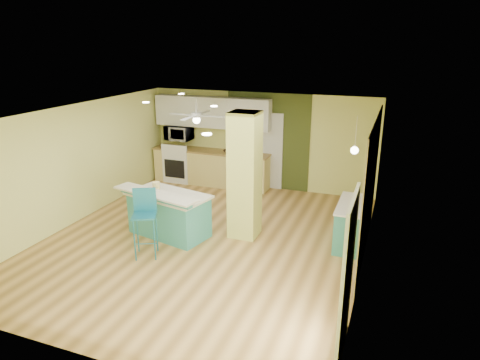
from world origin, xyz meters
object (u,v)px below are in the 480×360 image
object	(u,v)px
peninsula	(169,213)
canister	(156,187)
bar_stool	(145,212)
fruit_bowl	(228,151)
side_counter	(351,224)

from	to	relation	value
peninsula	canister	distance (m)	0.59
peninsula	bar_stool	bearing A→B (deg)	-75.15
peninsula	fruit_bowl	xyz separation A→B (m)	(-0.01, 3.21, 0.51)
bar_stool	side_counter	xyz separation A→B (m)	(3.45, 1.74, -0.42)
side_counter	canister	bearing A→B (deg)	-168.17
peninsula	side_counter	distance (m)	3.58
peninsula	canister	bearing A→B (deg)	177.73
peninsula	bar_stool	xyz separation A→B (m)	(0.03, -0.87, 0.37)
peninsula	canister	xyz separation A→B (m)	(-0.30, 0.08, 0.50)
side_counter	peninsula	bearing A→B (deg)	-165.95
fruit_bowl	canister	distance (m)	3.14
fruit_bowl	side_counter	bearing A→B (deg)	-33.81
peninsula	side_counter	xyz separation A→B (m)	(3.48, 0.87, -0.05)
bar_stool	fruit_bowl	bearing A→B (deg)	65.66
canister	side_counter	bearing A→B (deg)	11.83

